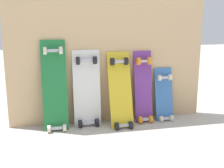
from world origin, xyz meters
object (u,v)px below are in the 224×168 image
object	(u,v)px
skateboard_purple	(143,90)
skateboard_blue	(164,98)
skateboard_green	(55,89)
skateboard_yellow	(121,93)
skateboard_white	(87,92)

from	to	relation	value
skateboard_purple	skateboard_blue	xyz separation A→B (m)	(0.20, -0.00, -0.08)
skateboard_green	skateboard_blue	distance (m)	1.00
skateboard_yellow	skateboard_purple	size ratio (longest dim) A/B	1.00
skateboard_green	skateboard_white	world-z (taller)	skateboard_green
skateboard_yellow	skateboard_green	bearing A→B (deg)	175.95
skateboard_green	skateboard_purple	bearing A→B (deg)	1.12
skateboard_white	skateboard_purple	bearing A→B (deg)	-1.69
skateboard_blue	skateboard_purple	bearing A→B (deg)	179.61
skateboard_white	skateboard_blue	world-z (taller)	skateboard_white
skateboard_green	skateboard_white	size ratio (longest dim) A/B	1.13
skateboard_purple	skateboard_white	bearing A→B (deg)	178.31
skateboard_green	skateboard_purple	distance (m)	0.79
skateboard_purple	skateboard_blue	distance (m)	0.22
skateboard_purple	skateboard_blue	size ratio (longest dim) A/B	1.28
skateboard_white	skateboard_blue	distance (m)	0.72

